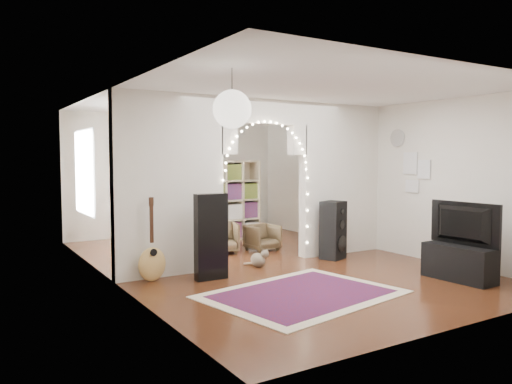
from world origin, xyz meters
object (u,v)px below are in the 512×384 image
floor_speaker (333,230)px  bookcase (223,201)px  acoustic_guitar (152,250)px  dining_chair_right (221,238)px  media_console (459,263)px  dining_table (172,207)px  dining_chair_left (262,237)px

floor_speaker → bookcase: size_ratio=0.59×
floor_speaker → acoustic_guitar: bearing=157.0°
acoustic_guitar → dining_chair_right: bearing=29.3°
media_console → bookcase: 5.04m
floor_speaker → dining_chair_right: size_ratio=1.63×
dining_table → dining_chair_left: (0.94, -2.17, -0.43)m
media_console → floor_speaker: bearing=101.7°
media_console → dining_table: dining_table is taller
media_console → dining_chair_left: size_ratio=1.83×
bookcase → dining_chair_right: size_ratio=2.75×
acoustic_guitar → floor_speaker: (3.21, -0.12, 0.06)m
acoustic_guitar → dining_chair_right: acoustic_guitar is taller
acoustic_guitar → dining_chair_right: size_ratio=1.65×
floor_speaker → dining_chair_left: 1.46m
dining_table → dining_chair_left: dining_table is taller
acoustic_guitar → floor_speaker: bearing=-9.9°
media_console → bookcase: bookcase is taller
floor_speaker → bookcase: bearing=84.0°
media_console → dining_chair_left: (-1.18, 3.39, -0.00)m
floor_speaker → dining_chair_left: floor_speaker is taller
media_console → dining_chair_right: 4.09m
media_console → dining_table: 5.97m
bookcase → dining_chair_right: bookcase is taller
dining_chair_left → dining_chair_right: size_ratio=0.89×
dining_table → floor_speaker: bearing=-77.4°
acoustic_guitar → dining_table: bearing=56.0°
acoustic_guitar → dining_table: size_ratio=0.76×
media_console → dining_table: (-2.12, 5.57, 0.43)m
dining_table → dining_chair_left: bearing=-78.5°
dining_table → dining_chair_right: dining_table is taller
acoustic_guitar → dining_table: acoustic_guitar is taller
dining_chair_right → dining_table: bearing=113.0°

